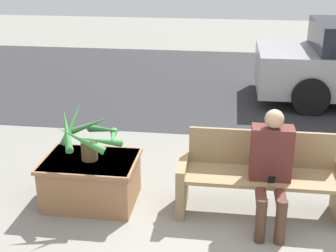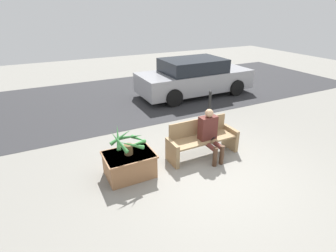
{
  "view_description": "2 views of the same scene",
  "coord_description": "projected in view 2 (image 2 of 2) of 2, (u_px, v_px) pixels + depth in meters",
  "views": [
    {
      "loc": [
        -0.14,
        -3.59,
        2.67
      ],
      "look_at": [
        -0.77,
        1.08,
        0.85
      ],
      "focal_mm": 50.0,
      "sensor_mm": 36.0,
      "label": 1
    },
    {
      "loc": [
        -2.96,
        -3.68,
        3.28
      ],
      "look_at": [
        -0.64,
        0.91,
        0.92
      ],
      "focal_mm": 28.0,
      "sensor_mm": 36.0,
      "label": 2
    }
  ],
  "objects": [
    {
      "name": "parked_car",
      "position": [
        194.0,
        77.0,
        10.4
      ],
      "size": [
        4.53,
        1.98,
        1.43
      ],
      "color": "#99999E",
      "rests_on": "ground_plane"
    },
    {
      "name": "planter_box",
      "position": [
        129.0,
        164.0,
        5.47
      ],
      "size": [
        1.02,
        0.76,
        0.52
      ],
      "color": "#936642",
      "rests_on": "ground_plane"
    },
    {
      "name": "bollard_post",
      "position": [
        210.0,
        103.0,
        8.37
      ],
      "size": [
        0.09,
        0.09,
        0.86
      ],
      "color": "black",
      "rests_on": "ground_plane"
    },
    {
      "name": "ground_plane",
      "position": [
        214.0,
        175.0,
        5.56
      ],
      "size": [
        30.0,
        30.0,
        0.0
      ],
      "primitive_type": "plane",
      "color": "gray"
    },
    {
      "name": "person_seated",
      "position": [
        210.0,
        133.0,
        5.97
      ],
      "size": [
        0.41,
        0.63,
        1.2
      ],
      "color": "#51231E",
      "rests_on": "ground_plane"
    },
    {
      "name": "road_surface",
      "position": [
        125.0,
        97.0,
        10.39
      ],
      "size": [
        20.0,
        6.0,
        0.01
      ],
      "primitive_type": "cube",
      "color": "#2D2D30",
      "rests_on": "ground_plane"
    },
    {
      "name": "potted_plant",
      "position": [
        128.0,
        142.0,
        5.26
      ],
      "size": [
        0.73,
        0.79,
        0.62
      ],
      "color": "brown",
      "rests_on": "planter_box"
    },
    {
      "name": "bench",
      "position": [
        202.0,
        139.0,
        6.2
      ],
      "size": [
        1.73,
        0.54,
        0.86
      ],
      "color": "#8C704C",
      "rests_on": "ground_plane"
    }
  ]
}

